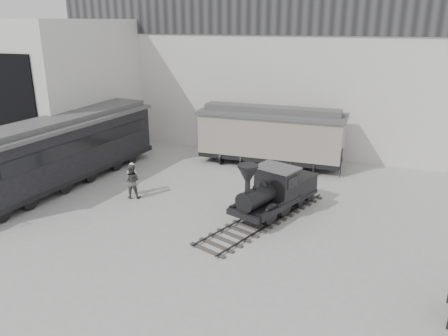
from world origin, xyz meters
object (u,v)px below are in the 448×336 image
at_px(passenger_coach, 68,149).
at_px(visitor_a, 133,178).
at_px(locomotive, 273,194).
at_px(visitor_b, 132,181).
at_px(boxcar, 271,135).

height_order(passenger_coach, visitor_a, passenger_coach).
xyz_separation_m(locomotive, visitor_a, (-7.67, -0.01, -0.19)).
height_order(locomotive, visitor_b, locomotive).
bearing_deg(visitor_b, boxcar, -141.10).
height_order(locomotive, visitor_a, locomotive).
distance_m(locomotive, boxcar, 7.87).
bearing_deg(boxcar, passenger_coach, -145.24).
bearing_deg(locomotive, visitor_a, -159.82).
distance_m(boxcar, visitor_b, 9.71).
bearing_deg(locomotive, boxcar, 125.41).
relative_size(passenger_coach, visitor_a, 7.60).
bearing_deg(locomotive, passenger_coach, -161.59).
distance_m(locomotive, passenger_coach, 12.09).
bearing_deg(visitor_a, boxcar, -138.30).
bearing_deg(passenger_coach, locomotive, 3.86).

